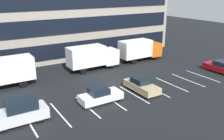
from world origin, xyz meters
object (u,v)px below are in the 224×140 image
at_px(box_truck_blue, 2,72).
at_px(suv_silver, 20,112).
at_px(sedan_tan, 141,85).
at_px(box_truck_white, 92,56).
at_px(sedan_maroon, 221,67).
at_px(box_truck_orange, 140,49).
at_px(sedan_white, 100,96).

height_order(box_truck_blue, suv_silver, box_truck_blue).
bearing_deg(box_truck_blue, sedan_tan, -35.73).
relative_size(suv_silver, sedan_tan, 1.05).
distance_m(box_truck_white, sedan_maroon, 17.63).
height_order(box_truck_white, sedan_tan, box_truck_white).
relative_size(box_truck_orange, box_truck_blue, 0.97).
bearing_deg(sedan_white, box_truck_orange, 38.05).
xyz_separation_m(box_truck_orange, suv_silver, (-20.51, -9.89, -0.86)).
relative_size(box_truck_blue, box_truck_white, 1.00).
relative_size(box_truck_blue, suv_silver, 1.58).
height_order(box_truck_orange, box_truck_blue, box_truck_blue).
distance_m(box_truck_blue, sedan_maroon, 27.94).
distance_m(sedan_maroon, sedan_tan, 13.36).
bearing_deg(sedan_white, box_truck_white, 66.49).
xyz_separation_m(box_truck_blue, sedan_white, (7.61, -9.24, -1.19)).
bearing_deg(sedan_tan, box_truck_white, 95.53).
height_order(box_truck_orange, suv_silver, box_truck_orange).
relative_size(box_truck_white, sedan_maroon, 1.65).
relative_size(box_truck_orange, box_truck_white, 0.98).
bearing_deg(box_truck_orange, sedan_white, -141.95).
height_order(box_truck_blue, sedan_tan, box_truck_blue).
xyz_separation_m(box_truck_orange, sedan_white, (-12.74, -9.97, -1.14)).
bearing_deg(box_truck_white, box_truck_orange, 0.90).
bearing_deg(suv_silver, sedan_tan, -0.34).
height_order(box_truck_orange, sedan_maroon, box_truck_orange).
xyz_separation_m(suv_silver, sedan_maroon, (26.36, -0.48, -0.26)).
relative_size(sedan_maroon, sedan_white, 1.03).
bearing_deg(box_truck_white, sedan_white, -113.51).
bearing_deg(suv_silver, box_truck_white, 39.00).
height_order(box_truck_blue, sedan_maroon, box_truck_blue).
distance_m(box_truck_blue, sedan_white, 12.03).
relative_size(box_truck_orange, sedan_tan, 1.61).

